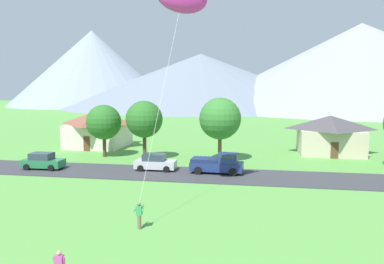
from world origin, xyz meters
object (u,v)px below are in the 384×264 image
object	(u,v)px
parked_car_green_mid_east	(43,161)
pickup_truck_navy_west_side	(218,163)
tree_near_left	(104,122)
tree_left_of_center	(220,119)
house_leftmost	(98,128)
parked_car_silver_west_end	(155,162)
tree_right_of_center	(144,119)
house_left_center	(330,134)

from	to	relation	value
parked_car_green_mid_east	pickup_truck_navy_west_side	size ratio (longest dim) A/B	0.81
tree_near_left	pickup_truck_navy_west_side	size ratio (longest dim) A/B	1.22
tree_left_of_center	tree_near_left	bearing A→B (deg)	178.57
house_leftmost	parked_car_silver_west_end	size ratio (longest dim) A/B	2.01
tree_left_of_center	tree_right_of_center	size ratio (longest dim) A/B	1.06
parked_car_silver_west_end	parked_car_green_mid_east	xyz separation A→B (m)	(-11.76, -1.45, 0.00)
house_leftmost	tree_right_of_center	xyz separation A→B (m)	(9.39, -8.22, 2.13)
tree_near_left	house_left_center	bearing A→B (deg)	13.82
tree_right_of_center	pickup_truck_navy_west_side	bearing A→B (deg)	-31.88
parked_car_green_mid_east	house_leftmost	bearing A→B (deg)	91.71
tree_right_of_center	pickup_truck_navy_west_side	size ratio (longest dim) A/B	1.33
house_left_center	parked_car_silver_west_end	size ratio (longest dim) A/B	1.98
house_leftmost	tree_right_of_center	world-z (taller)	tree_right_of_center
house_leftmost	parked_car_silver_west_end	world-z (taller)	house_leftmost
house_leftmost	tree_right_of_center	distance (m)	12.66
tree_near_left	tree_right_of_center	xyz separation A→B (m)	(5.40, -0.84, 0.51)
parked_car_silver_west_end	parked_car_green_mid_east	distance (m)	11.85
pickup_truck_navy_west_side	house_left_center	bearing A→B (deg)	46.05
tree_right_of_center	parked_car_silver_west_end	world-z (taller)	tree_right_of_center
tree_near_left	tree_right_of_center	bearing A→B (deg)	-8.84
tree_near_left	parked_car_green_mid_east	bearing A→B (deg)	-114.30
tree_right_of_center	parked_car_silver_west_end	bearing A→B (deg)	-63.07
house_left_center	pickup_truck_navy_west_side	size ratio (longest dim) A/B	1.58
parked_car_green_mid_east	parked_car_silver_west_end	bearing A→B (deg)	7.03
tree_near_left	pickup_truck_navy_west_side	bearing A→B (deg)	-24.29
parked_car_green_mid_east	pickup_truck_navy_west_side	distance (m)	18.34
house_left_center	tree_left_of_center	bearing A→B (deg)	-151.90
parked_car_silver_west_end	parked_car_green_mid_east	world-z (taller)	same
tree_left_of_center	tree_right_of_center	distance (m)	8.92
house_leftmost	tree_left_of_center	bearing A→B (deg)	-22.92
tree_right_of_center	parked_car_green_mid_east	world-z (taller)	tree_right_of_center
house_left_center	tree_near_left	bearing A→B (deg)	-166.18
tree_right_of_center	parked_car_silver_west_end	distance (m)	7.36
house_left_center	tree_near_left	distance (m)	28.65
pickup_truck_navy_west_side	parked_car_green_mid_east	bearing A→B (deg)	-176.34
parked_car_silver_west_end	pickup_truck_navy_west_side	distance (m)	6.55
house_left_center	tree_left_of_center	xyz separation A→B (m)	(-13.47, -7.19, 2.40)
house_leftmost	parked_car_silver_west_end	xyz separation A→B (m)	(12.21, -13.76, -1.80)
house_left_center	tree_right_of_center	xyz separation A→B (m)	(-22.37, -7.67, 2.23)
tree_near_left	pickup_truck_navy_west_side	xyz separation A→B (m)	(14.76, -6.66, -3.22)
tree_left_of_center	pickup_truck_navy_west_side	world-z (taller)	tree_left_of_center
tree_near_left	parked_car_silver_west_end	xyz separation A→B (m)	(8.22, -6.38, -3.42)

